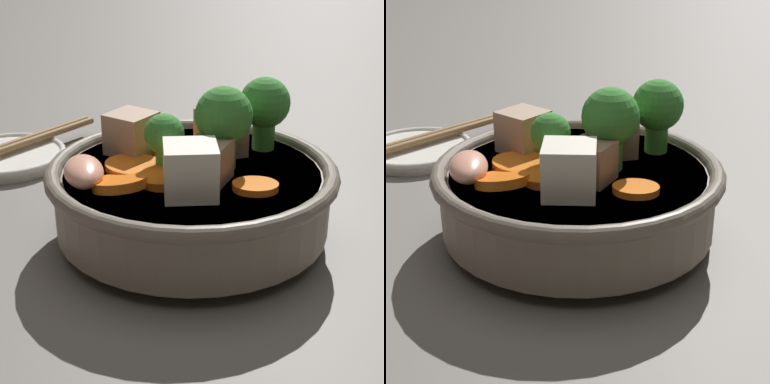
{
  "view_description": "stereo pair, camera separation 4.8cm",
  "coord_description": "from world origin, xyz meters",
  "views": [
    {
      "loc": [
        0.01,
        -0.44,
        0.24
      ],
      "look_at": [
        0.0,
        0.0,
        0.04
      ],
      "focal_mm": 60.0,
      "sensor_mm": 36.0,
      "label": 1
    },
    {
      "loc": [
        0.06,
        -0.43,
        0.24
      ],
      "look_at": [
        0.0,
        0.0,
        0.04
      ],
      "focal_mm": 60.0,
      "sensor_mm": 36.0,
      "label": 2
    }
  ],
  "objects": [
    {
      "name": "side_saucer",
      "position": [
        -0.18,
        0.14,
        0.01
      ],
      "size": [
        0.11,
        0.11,
        0.01
      ],
      "color": "white",
      "rests_on": "ground_plane"
    },
    {
      "name": "ground_plane",
      "position": [
        0.0,
        0.0,
        0.0
      ],
      "size": [
        3.0,
        3.0,
        0.0
      ],
      "primitive_type": "plane",
      "color": "slate"
    },
    {
      "name": "stirfry_bowl",
      "position": [
        0.0,
        0.0,
        0.04
      ],
      "size": [
        0.21,
        0.21,
        0.12
      ],
      "color": "slate",
      "rests_on": "ground_plane"
    },
    {
      "name": "chopsticks_pair",
      "position": [
        -0.18,
        0.14,
        0.02
      ],
      "size": [
        0.14,
        0.19,
        0.01
      ],
      "color": "olive",
      "rests_on": "side_saucer"
    }
  ]
}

